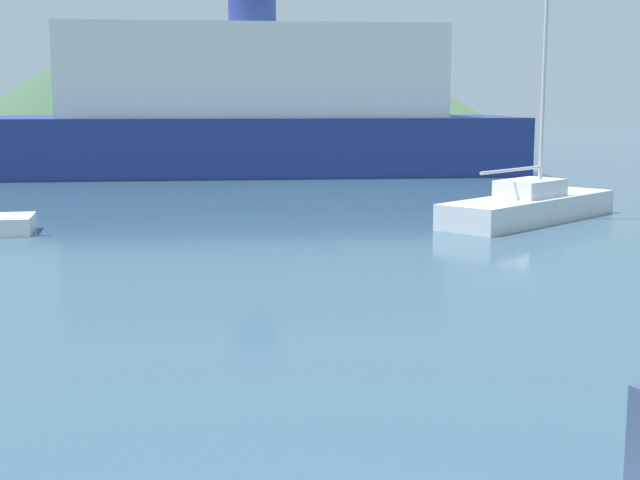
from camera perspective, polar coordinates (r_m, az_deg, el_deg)
The scene contains 4 objects.
sailboat_middle at distance 28.66m, azimuth 13.28°, elevation 2.22°, with size 7.32×5.68×9.52m.
ferry_distant at distance 46.72m, azimuth -4.30°, elevation 8.35°, with size 27.80×13.18×8.96m.
hill_central at distance 94.55m, azimuth -13.57°, elevation 9.61°, with size 32.93×32.93×10.23m.
hill_east at distance 111.78m, azimuth 4.68°, elevation 9.15°, with size 28.03×28.03×8.06m.
Camera 1 is at (-3.30, -1.89, 3.81)m, focal length 50.00 mm.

